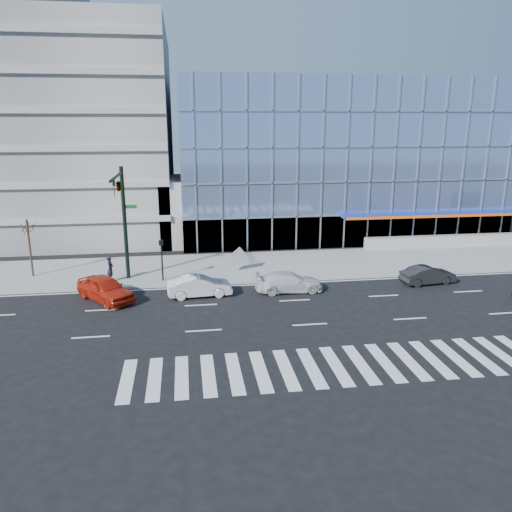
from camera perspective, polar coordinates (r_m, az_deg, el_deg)
The scene contains 15 objects.
ground at distance 32.26m, azimuth 4.43°, elevation -5.07°, with size 160.00×160.00×0.00m, color black.
sidewalk at distance 39.69m, azimuth 1.92°, elevation -1.05°, with size 120.00×8.00×0.15m, color gray.
theatre_building at distance 59.40m, azimuth 12.49°, elevation 11.25°, with size 42.00×26.00×15.00m, color #748DC2.
parking_garage at distance 57.09m, azimuth -22.23°, elevation 12.89°, with size 24.00×24.00×20.00m, color gray.
ramp_block at distance 48.22m, azimuth -7.23°, elevation 5.29°, with size 6.00×8.00×6.00m, color gray.
tower_backdrop at distance 103.01m, azimuth -22.83°, elevation 21.16°, with size 14.00×14.00×48.00m, color gray.
traffic_signal at distance 34.70m, azimuth -15.23°, elevation 6.39°, with size 1.14×5.74×8.00m.
ped_signal_post at distance 35.65m, azimuth -10.73°, elevation 0.27°, with size 0.30×0.33×3.00m.
street_tree_near at distance 39.37m, azimuth -24.67°, elevation 2.99°, with size 1.10×1.10×4.23m.
white_suv at distance 33.71m, azimuth 3.79°, elevation -2.98°, with size 1.85×4.56×1.32m, color silver.
white_sedan at distance 32.92m, azimuth -6.46°, elevation -3.44°, with size 1.46×4.19×1.38m, color silver.
dark_sedan at distance 37.24m, azimuth 19.05°, elevation -2.07°, with size 1.36×3.89×1.28m, color black.
red_sedan at distance 33.35m, azimuth -16.85°, elevation -3.59°, with size 1.86×4.63×1.58m, color red.
pedestrian at distance 36.64m, azimuth -16.32°, elevation -1.39°, with size 0.69×0.45×1.88m, color black.
tilted_panel at distance 37.86m, azimuth -2.00°, elevation -0.29°, with size 1.30×0.06×1.30m, color #9E9E9E.
Camera 1 is at (-6.80, -29.53, 11.07)m, focal length 35.00 mm.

